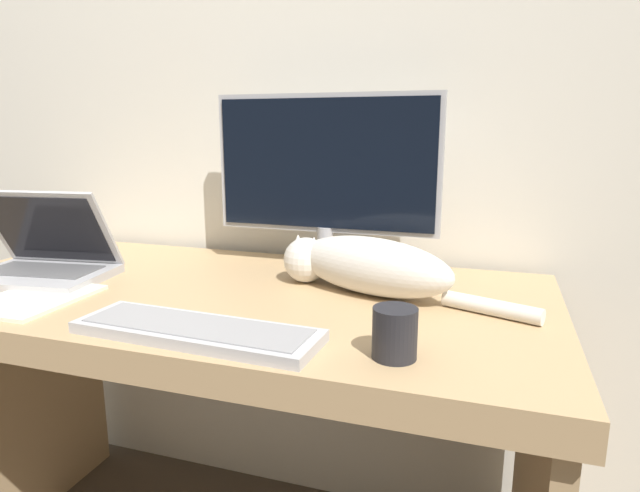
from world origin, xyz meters
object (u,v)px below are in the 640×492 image
Objects in this scene: coffee_mug at (395,333)px; cat at (364,264)px; external_keyboard at (197,331)px; monitor at (325,176)px; laptop at (43,260)px.

cat is at bearing 111.36° from coffee_mug.
external_keyboard is at bearing -176.45° from coffee_mug.
cat reaches higher than coffee_mug.
monitor is at bearing 148.97° from cat.
laptop is 0.60× the size of cat.
laptop is 0.90m from coffee_mug.
cat is (0.21, 0.34, 0.05)m from external_keyboard.
external_keyboard is at bearing -101.81° from cat.
cat is 0.35m from coffee_mug.
monitor reaches higher than external_keyboard.
laptop is 0.58m from external_keyboard.
monitor reaches higher than laptop.
monitor is at bearing 118.46° from coffee_mug.
laptop is (-0.61, -0.31, -0.19)m from monitor.
laptop reaches higher than coffee_mug.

